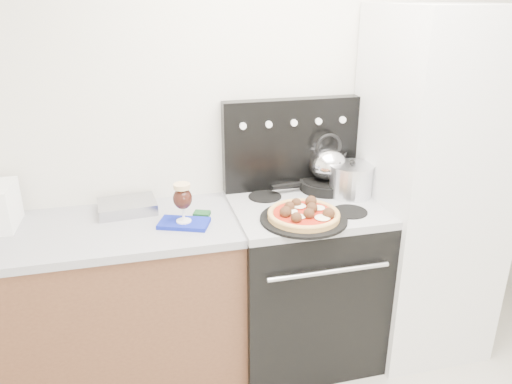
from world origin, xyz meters
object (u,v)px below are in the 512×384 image
object	(u,v)px
beer_glass	(183,203)
stove_body	(302,283)
fridge	(428,189)
pizza	(304,213)
oven_mitt	(184,223)
pizza_pan	(304,219)
tea_kettle	(328,161)
base_cabinet	(96,311)
skillet	(327,185)
stock_pot	(351,181)

from	to	relation	value
beer_glass	stove_body	bearing A→B (deg)	4.98
fridge	pizza	distance (m)	0.79
oven_mitt	beer_glass	distance (m)	0.11
pizza_pan	stove_body	bearing A→B (deg)	67.46
oven_mitt	pizza	bearing A→B (deg)	-12.75
pizza_pan	fridge	bearing A→B (deg)	11.55
pizza_pan	tea_kettle	distance (m)	0.48
base_cabinet	fridge	size ratio (longest dim) A/B	0.76
base_cabinet	skillet	bearing A→B (deg)	6.83
oven_mitt	skillet	xyz separation A→B (m)	(0.83, 0.24, 0.04)
beer_glass	stock_pot	world-z (taller)	beer_glass
skillet	stove_body	bearing A→B (deg)	-136.02
base_cabinet	oven_mitt	xyz separation A→B (m)	(0.46, -0.08, 0.48)
oven_mitt	skillet	bearing A→B (deg)	15.90
beer_glass	pizza	world-z (taller)	beer_glass
pizza	tea_kettle	world-z (taller)	tea_kettle
oven_mitt	beer_glass	world-z (taller)	beer_glass
stove_body	stock_pot	bearing A→B (deg)	12.22
pizza_pan	tea_kettle	world-z (taller)	tea_kettle
pizza_pan	pizza	bearing A→B (deg)	0.00
fridge	pizza	world-z (taller)	fridge
skillet	tea_kettle	world-z (taller)	tea_kettle
stock_pot	fridge	bearing A→B (deg)	-11.27
beer_glass	pizza_pan	distance (m)	0.59
stove_body	pizza	world-z (taller)	pizza
fridge	tea_kettle	world-z (taller)	fridge
fridge	stock_pot	world-z (taller)	fridge
pizza	skillet	size ratio (longest dim) A/B	1.16
tea_kettle	base_cabinet	bearing A→B (deg)	174.99
stove_body	pizza_pan	size ratio (longest dim) A/B	2.07
skillet	pizza	bearing A→B (deg)	-125.84
fridge	stock_pot	size ratio (longest dim) A/B	8.33
pizza_pan	stock_pot	bearing A→B (deg)	34.68
pizza	pizza_pan	bearing A→B (deg)	0.00
fridge	pizza_pan	xyz separation A→B (m)	(-0.78, -0.16, -0.02)
base_cabinet	stove_body	xyz separation A→B (m)	(1.10, -0.02, 0.01)
fridge	pizza_pan	distance (m)	0.79
stove_body	oven_mitt	size ratio (longest dim) A/B	3.71
fridge	stove_body	bearing A→B (deg)	177.95
skillet	oven_mitt	bearing A→B (deg)	-164.10
stove_body	fridge	distance (m)	0.87
oven_mitt	pizza	size ratio (longest dim) A/B	0.68
base_cabinet	pizza_pan	size ratio (longest dim) A/B	3.42
stove_body	skillet	size ratio (longest dim) A/B	2.92
beer_glass	skillet	xyz separation A→B (m)	(0.83, 0.24, -0.07)
oven_mitt	pizza_pan	bearing A→B (deg)	-12.75
pizza	oven_mitt	bearing A→B (deg)	167.25
pizza_pan	skillet	size ratio (longest dim) A/B	1.41
oven_mitt	pizza_pan	xyz separation A→B (m)	(0.56, -0.13, 0.02)
stove_body	stock_pot	size ratio (longest dim) A/B	3.86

